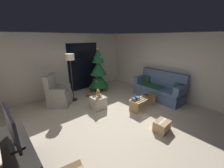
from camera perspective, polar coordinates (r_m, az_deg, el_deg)
ground_plane at (r=4.35m, az=2.24°, el=-14.06°), size 7.00×7.00×0.00m
wall_back at (r=6.33m, az=-17.29°, el=7.79°), size 5.72×0.12×2.50m
wall_right at (r=6.12m, az=22.32°, el=6.88°), size 0.12×6.00×2.50m
patio_door_frame at (r=6.59m, az=-11.64°, el=7.32°), size 1.60×0.02×2.20m
patio_door_glass at (r=6.59m, az=-11.53°, el=6.88°), size 1.50×0.02×2.10m
couch at (r=5.88m, az=18.60°, el=-1.75°), size 0.84×1.96×1.08m
coffee_table at (r=4.99m, az=12.55°, el=-6.68°), size 1.10×0.40×0.38m
remote_silver at (r=5.03m, az=12.44°, el=-4.78°), size 0.13×0.15×0.02m
remote_white at (r=4.94m, az=11.73°, el=-5.15°), size 0.16×0.07×0.02m
remote_black at (r=5.15m, az=13.83°, el=-4.32°), size 0.13×0.15×0.02m
book_stack at (r=4.72m, az=9.58°, el=-5.90°), size 0.26×0.22×0.07m
cell_phone at (r=4.70m, az=9.63°, el=-5.46°), size 0.14×0.16×0.01m
christmas_tree at (r=6.26m, az=-5.53°, el=4.87°), size 0.89×0.89×1.97m
armchair at (r=5.35m, az=-21.09°, el=-4.03°), size 0.97×0.97×1.13m
floor_lamp at (r=5.30m, az=-16.62°, el=8.70°), size 0.32×0.32×1.78m
media_shelf at (r=3.07m, az=-33.50°, el=-26.10°), size 0.40×1.40×0.71m
television at (r=2.72m, az=-35.63°, el=-14.43°), size 0.21×0.84×0.61m
ottoman at (r=4.87m, az=-5.56°, el=-7.55°), size 0.44×0.44×0.42m
teddy_bear_honey at (r=4.73m, az=-5.55°, el=-3.94°), size 0.22×0.21×0.29m
teddy_bear_chestnut_by_tree at (r=5.88m, az=-9.54°, el=-3.91°), size 0.21×0.21×0.29m
cardboard_box_taped_mid_floor at (r=4.06m, az=19.66°, el=-15.69°), size 0.44×0.34×0.27m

